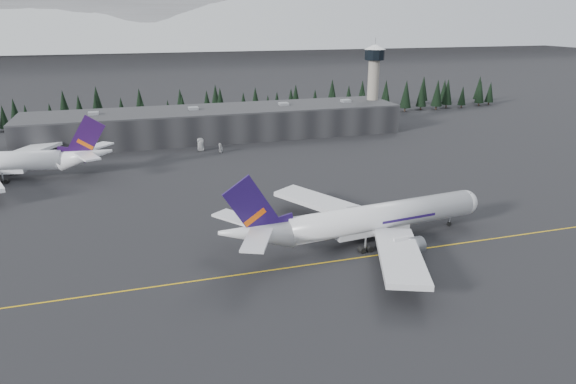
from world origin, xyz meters
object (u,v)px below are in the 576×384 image
object	(u,v)px
terminal	(217,123)
control_tower	(374,77)
jet_main	(361,221)
gse_vehicle_a	(201,149)
jet_parked	(2,162)
gse_vehicle_b	(221,151)

from	to	relation	value
terminal	control_tower	distance (m)	76.98
control_tower	jet_main	xyz separation A→B (m)	(-61.95, -122.80, -17.81)
gse_vehicle_a	terminal	bearing A→B (deg)	76.05
jet_parked	gse_vehicle_b	world-z (taller)	jet_parked
control_tower	gse_vehicle_a	xyz separation A→B (m)	(-85.53, -25.20, -22.68)
terminal	gse_vehicle_a	bearing A→B (deg)	-115.38
jet_parked	gse_vehicle_a	size ratio (longest dim) A/B	13.11
jet_main	gse_vehicle_a	size ratio (longest dim) A/B	12.82
control_tower	jet_main	world-z (taller)	control_tower
jet_main	gse_vehicle_b	xyz separation A→B (m)	(-16.51, 92.63, -4.95)
terminal	gse_vehicle_b	size ratio (longest dim) A/B	42.23
gse_vehicle_a	gse_vehicle_b	bearing A→B (deg)	-23.62
terminal	gse_vehicle_a	xyz separation A→B (m)	(-10.53, -22.20, -5.57)
control_tower	jet_main	size ratio (longest dim) A/B	0.56
control_tower	gse_vehicle_a	bearing A→B (deg)	-163.58
jet_main	jet_parked	distance (m)	119.85
terminal	control_tower	size ratio (longest dim) A/B	4.24
gse_vehicle_a	jet_main	bearing A→B (deg)	-64.99
jet_main	control_tower	bearing A→B (deg)	57.35
control_tower	gse_vehicle_a	distance (m)	92.01
jet_parked	gse_vehicle_b	size ratio (longest dim) A/B	18.20
jet_main	gse_vehicle_a	world-z (taller)	jet_main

